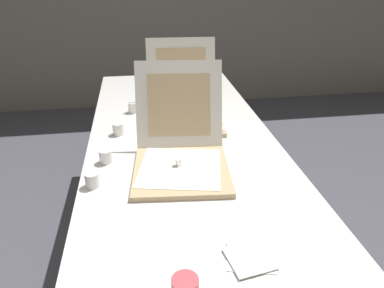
# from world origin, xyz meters

# --- Properties ---
(table) EXTENTS (0.91, 2.29, 0.74)m
(table) POSITION_xyz_m (0.00, 0.63, 0.69)
(table) COLOR silver
(table) RESTS_ON ground
(pizza_box_front) EXTENTS (0.43, 0.55, 0.39)m
(pizza_box_front) POSITION_xyz_m (-0.04, 0.38, 0.79)
(pizza_box_front) COLOR tan
(pizza_box_front) RESTS_ON table
(pizza_box_middle) EXTENTS (0.41, 0.50, 0.40)m
(pizza_box_middle) POSITION_xyz_m (0.04, 0.88, 0.79)
(pizza_box_middle) COLOR tan
(pizza_box_middle) RESTS_ON table
(cup_white_near_left) EXTENTS (0.05, 0.05, 0.06)m
(cup_white_near_left) POSITION_xyz_m (-0.40, 0.27, 0.77)
(cup_white_near_left) COLOR white
(cup_white_near_left) RESTS_ON table
(cup_white_near_center) EXTENTS (0.05, 0.05, 0.06)m
(cup_white_near_center) POSITION_xyz_m (-0.36, 0.46, 0.77)
(cup_white_near_center) COLOR white
(cup_white_near_center) RESTS_ON table
(cup_white_mid) EXTENTS (0.05, 0.05, 0.06)m
(cup_white_mid) POSITION_xyz_m (-0.31, 0.74, 0.77)
(cup_white_mid) COLOR white
(cup_white_mid) RESTS_ON table
(cup_white_far) EXTENTS (0.05, 0.05, 0.06)m
(cup_white_far) POSITION_xyz_m (-0.24, 1.03, 0.77)
(cup_white_far) COLOR white
(cup_white_far) RESTS_ON table
(napkin_pile) EXTENTS (0.17, 0.18, 0.01)m
(napkin_pile) POSITION_xyz_m (0.10, -0.18, 0.74)
(napkin_pile) COLOR white
(napkin_pile) RESTS_ON table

